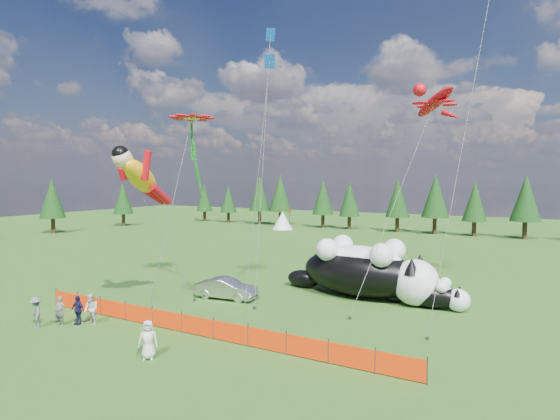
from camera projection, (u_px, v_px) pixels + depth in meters
The scene contains 17 objects.
ground at pixel (232, 319), 24.34m from camera, with size 160.00×160.00×0.00m, color #0C380A.
safety_fence at pixel (197, 326), 21.67m from camera, with size 22.06×0.06×1.10m.
tree_line at pixel (408, 205), 63.59m from camera, with size 90.00×4.00×8.00m, color black, non-canonical shape.
festival_tents at pixel (488, 231), 54.18m from camera, with size 50.00×3.20×2.80m, color white, non-canonical shape.
cat_large at pixel (366, 270), 28.66m from camera, with size 10.71×4.53×3.87m.
cat_small at pixel (431, 293), 26.40m from camera, with size 5.06×1.95×1.83m.
car at pixel (227, 288), 28.42m from camera, with size 1.41×4.04×1.33m, color silver.
spectator_a at pixel (60, 311), 23.12m from camera, with size 0.58×0.38×1.58m, color #5B5C61.
spectator_b at pixel (91, 309), 23.29m from camera, with size 0.81×0.48×1.67m, color silver.
spectator_c at pixel (78, 310), 23.33m from camera, with size 0.91×0.47×1.55m, color #15153B.
spectator_d at pixel (36, 313), 22.77m from camera, with size 1.06×0.54×1.63m, color #5B5C61.
spectator_e at pixel (148, 340), 18.84m from camera, with size 0.83×0.54×1.69m, color silver.
superhero_kite at pixel (141, 177), 25.57m from camera, with size 5.29×5.63×10.11m.
gecko_kite at pixel (435, 102), 29.42m from camera, with size 5.91×11.58×15.64m.
flower_kite at pixel (192, 120), 29.30m from camera, with size 3.81×6.62×12.65m.
diamond_kite_a at pixel (270, 44), 29.34m from camera, with size 1.96×5.00×18.53m.
diamond_kite_c at pixel (268, 79), 20.46m from camera, with size 1.77×0.98×13.94m.
Camera 1 is at (13.68, -19.73, 7.76)m, focal length 28.00 mm.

